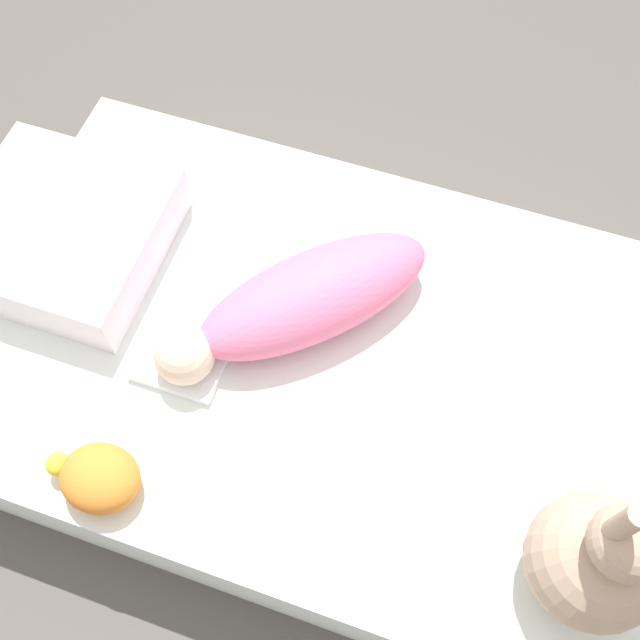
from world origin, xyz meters
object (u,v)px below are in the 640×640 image
at_px(turtle_plush, 98,477).
at_px(swaddled_baby, 301,301).
at_px(pillow, 64,233).
at_px(bunny_plush, 598,558).

bearing_deg(turtle_plush, swaddled_baby, -117.53).
xyz_separation_m(swaddled_baby, turtle_plush, (0.22, 0.43, -0.03)).
xyz_separation_m(swaddled_baby, pillow, (0.51, 0.00, -0.01)).
height_order(bunny_plush, turtle_plush, bunny_plush).
bearing_deg(pillow, swaddled_baby, -179.96).
height_order(swaddled_baby, turtle_plush, swaddled_baby).
relative_size(swaddled_baby, pillow, 1.27).
distance_m(pillow, bunny_plush, 1.15).
bearing_deg(bunny_plush, turtle_plush, 8.31).
bearing_deg(swaddled_baby, turtle_plush, 16.66).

